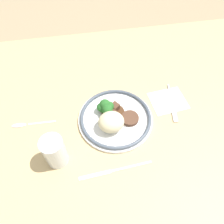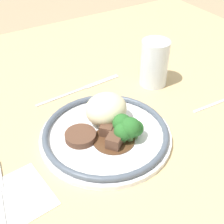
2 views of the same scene
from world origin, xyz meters
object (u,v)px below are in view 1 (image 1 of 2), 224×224
Objects in this scene: plate at (114,118)px; juice_glass at (55,152)px; fork at (173,106)px; knife at (113,171)px; spoon at (25,125)px.

plate is 2.30× the size of juice_glass.
juice_glass is at bearing -62.65° from fork.
spoon is (0.28, -0.22, 0.00)m from knife.
plate reaches higher than spoon.
plate is 0.23m from juice_glass.
fork is at bearing -173.49° from plate.
juice_glass reaches higher than knife.
fork is 1.15× the size of spoon.
juice_glass is at bearing 29.43° from plate.
spoon is (0.54, -0.01, -0.00)m from fork.
spoon is (0.31, -0.04, -0.02)m from plate.
fork is at bearing -145.72° from knife.
fork is at bearing -179.06° from spoon.
plate is at bearing -105.09° from knife.
knife is (-0.17, 0.07, -0.05)m from juice_glass.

